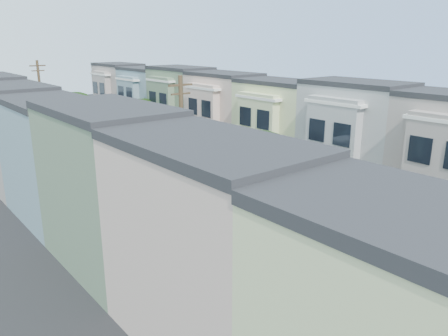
% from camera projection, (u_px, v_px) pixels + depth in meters
% --- Properties ---
extents(ground, '(160.00, 160.00, 0.00)m').
position_uv_depth(ground, '(276.00, 222.00, 30.20)').
color(ground, black).
rests_on(ground, ground).
extents(road_slab, '(12.00, 70.00, 0.02)m').
position_uv_depth(road_slab, '(162.00, 173.00, 41.32)').
color(road_slab, black).
rests_on(road_slab, ground).
extents(curb_left, '(0.30, 70.00, 0.15)m').
position_uv_depth(curb_left, '(102.00, 185.00, 37.61)').
color(curb_left, gray).
rests_on(curb_left, ground).
extents(curb_right, '(0.30, 70.00, 0.15)m').
position_uv_depth(curb_right, '(212.00, 161.00, 44.99)').
color(curb_right, gray).
rests_on(curb_right, ground).
extents(sidewalk_left, '(2.60, 70.00, 0.15)m').
position_uv_depth(sidewalk_left, '(87.00, 188.00, 36.82)').
color(sidewalk_left, gray).
rests_on(sidewalk_left, ground).
extents(sidewalk_right, '(2.60, 70.00, 0.15)m').
position_uv_depth(sidewalk_right, '(222.00, 159.00, 45.78)').
color(sidewalk_right, gray).
rests_on(sidewalk_right, ground).
extents(centerline, '(0.12, 70.00, 0.01)m').
position_uv_depth(centerline, '(162.00, 173.00, 41.32)').
color(centerline, gold).
rests_on(centerline, ground).
extents(townhouse_row_left, '(5.00, 70.00, 8.50)m').
position_uv_depth(townhouse_row_left, '(41.00, 199.00, 34.52)').
color(townhouse_row_left, beige).
rests_on(townhouse_row_left, ground).
extents(townhouse_row_right, '(5.00, 70.00, 8.50)m').
position_uv_depth(townhouse_row_right, '(249.00, 154.00, 48.12)').
color(townhouse_row_right, beige).
rests_on(townhouse_row_right, ground).
extents(tree_b, '(4.70, 4.70, 7.93)m').
position_uv_depth(tree_b, '(258.00, 179.00, 21.37)').
color(tree_b, black).
rests_on(tree_b, ground).
extents(tree_c, '(4.41, 4.41, 7.28)m').
position_uv_depth(tree_c, '(148.00, 148.00, 29.52)').
color(tree_c, black).
rests_on(tree_c, ground).
extents(tree_d, '(4.70, 4.70, 7.75)m').
position_uv_depth(tree_d, '(76.00, 119.00, 38.81)').
color(tree_d, black).
rests_on(tree_d, ground).
extents(tree_e, '(4.70, 4.70, 7.53)m').
position_uv_depth(tree_e, '(34.00, 106.00, 47.70)').
color(tree_e, black).
rests_on(tree_e, ground).
extents(tree_far_r, '(2.82, 2.82, 4.98)m').
position_uv_depth(tree_far_r, '(144.00, 110.00, 55.87)').
color(tree_far_r, black).
rests_on(tree_far_r, ground).
extents(utility_pole_near, '(1.60, 0.26, 10.00)m').
position_uv_depth(utility_pole_near, '(183.00, 159.00, 26.40)').
color(utility_pole_near, '#42301E').
rests_on(utility_pole_near, ground).
extents(utility_pole_far, '(1.60, 0.26, 10.00)m').
position_uv_depth(utility_pole_far, '(43.00, 109.00, 45.67)').
color(utility_pole_far, '#42301E').
rests_on(utility_pole_far, ground).
extents(fedex_truck, '(2.66, 6.91, 3.31)m').
position_uv_depth(fedex_truck, '(268.00, 184.00, 32.32)').
color(fedex_truck, silver).
rests_on(fedex_truck, ground).
extents(lead_sedan, '(1.59, 4.23, 1.40)m').
position_uv_depth(lead_sedan, '(220.00, 176.00, 38.13)').
color(lead_sedan, black).
rests_on(lead_sedan, ground).
extents(parked_left_b, '(1.47, 3.75, 1.23)m').
position_uv_depth(parked_left_b, '(296.00, 271.00, 22.51)').
color(parked_left_b, black).
rests_on(parked_left_b, ground).
extents(parked_left_c, '(1.48, 4.12, 1.37)m').
position_uv_depth(parked_left_c, '(235.00, 239.00, 26.08)').
color(parked_left_c, gray).
rests_on(parked_left_c, ground).
extents(parked_left_d, '(1.79, 4.37, 1.43)m').
position_uv_depth(parked_left_d, '(123.00, 181.00, 36.80)').
color(parked_left_d, black).
rests_on(parked_left_d, ground).
extents(parked_right_a, '(1.79, 4.23, 1.37)m').
position_uv_depth(parked_right_a, '(437.00, 235.00, 26.52)').
color(parked_right_a, '#303436').
rests_on(parked_right_a, ground).
extents(parked_right_b, '(2.15, 4.59, 1.27)m').
position_uv_depth(parked_right_b, '(341.00, 204.00, 31.69)').
color(parked_right_b, silver).
rests_on(parked_right_b, ground).
extents(parked_right_c, '(1.86, 4.22, 1.34)m').
position_uv_depth(parked_right_c, '(187.00, 153.00, 46.17)').
color(parked_right_c, black).
rests_on(parked_right_c, ground).
extents(parked_right_d, '(2.67, 5.13, 1.38)m').
position_uv_depth(parked_right_d, '(146.00, 139.00, 52.62)').
color(parked_right_d, black).
rests_on(parked_right_d, ground).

